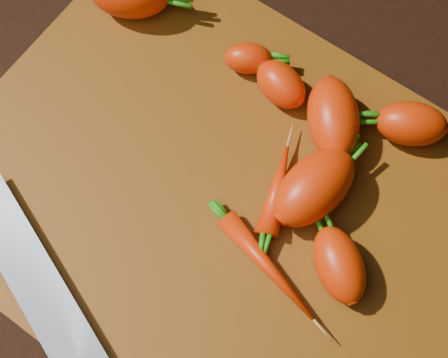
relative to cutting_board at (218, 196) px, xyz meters
The scene contains 11 objects.
ground 0.01m from the cutting_board, ahead, with size 2.00×2.00×0.01m, color black.
cutting_board is the anchor object (origin of this frame).
carrot_1 0.12m from the cutting_board, 95.09° to the left, with size 0.06×0.04×0.04m, color #EC2B00.
carrot_2 0.13m from the cutting_board, 66.80° to the left, with size 0.08×0.05×0.05m, color #EC2B00.
carrot_3 0.09m from the cutting_board, 33.40° to the left, with size 0.09×0.05×0.05m, color #EC2B00.
carrot_4 0.19m from the cutting_board, 54.00° to the left, with size 0.07×0.04×0.04m, color #EC2B00.
carrot_5 0.14m from the cutting_board, 112.75° to the left, with size 0.05×0.03×0.03m, color #EC2B00.
carrot_6 0.13m from the cutting_board, ahead, with size 0.07×0.04×0.04m, color #EC2B00.
carrot_7 0.09m from the cutting_board, 22.83° to the right, with size 0.12×0.02×0.02m, color #EC2B00.
carrot_8 0.06m from the cutting_board, 35.36° to the left, with size 0.09×0.02×0.02m, color #EC2B00.
knife 0.18m from the cutting_board, 107.23° to the right, with size 0.37×0.17×0.02m.
Camera 1 is at (0.11, -0.15, 0.57)m, focal length 50.00 mm.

